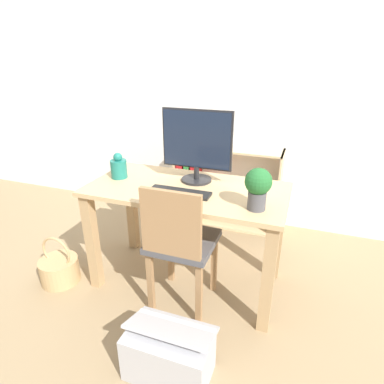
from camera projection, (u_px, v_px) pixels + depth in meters
ground_plane at (187, 279)px, 2.39m from camera, size 10.00×10.00×0.00m
wall_back at (231, 84)px, 2.85m from camera, size 8.00×0.05×2.60m
desk at (187, 207)px, 2.16m from camera, size 1.30×0.65×0.74m
monitor at (197, 143)px, 2.10m from camera, size 0.48×0.21×0.48m
keyboard at (180, 192)px, 2.00m from camera, size 0.39×0.11×0.02m
vase at (119, 167)px, 2.24m from camera, size 0.11×0.11×0.18m
potted_plant at (258, 186)px, 1.75m from camera, size 0.15×0.15×0.24m
chair at (180, 242)px, 1.96m from camera, size 0.40×0.40×0.88m
bookshelf at (209, 186)px, 3.11m from camera, size 0.99×0.28×0.77m
basket at (59, 269)px, 2.35m from camera, size 0.28×0.28×0.37m
storage_box at (169, 353)px, 1.64m from camera, size 0.44×0.29×0.32m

